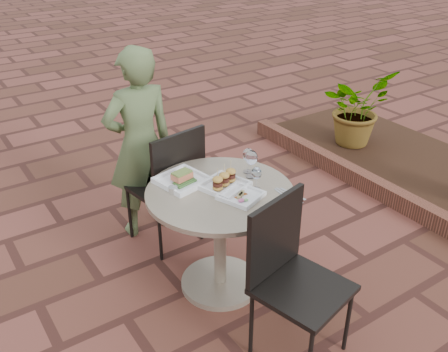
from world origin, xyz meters
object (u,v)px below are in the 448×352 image
cafe_table (220,224)px  plate_tuna (241,195)px  chair_near (290,267)px  plate_sliders (224,182)px  chair_far (171,179)px  diner (140,145)px  plate_salmon (182,179)px

cafe_table → plate_tuna: bearing=-67.0°
chair_near → plate_sliders: bearing=75.3°
chair_near → plate_tuna: chair_near is taller
plate_sliders → cafe_table: bearing=-160.5°
chair_far → plate_sliders: bearing=87.9°
chair_near → plate_sliders: 0.67m
chair_near → plate_sliders: (0.01, 0.64, 0.22)m
chair_far → plate_sliders: 0.61m
diner → plate_salmon: 0.67m
plate_salmon → diner: bearing=87.6°
cafe_table → chair_near: chair_near is taller
chair_near → diner: bearing=81.5°
chair_far → chair_near: size_ratio=1.00×
plate_sliders → plate_salmon: bearing=132.9°
chair_far → diner: bearing=-84.0°
chair_far → plate_tuna: 0.75m
chair_far → plate_sliders: size_ratio=2.97×
cafe_table → plate_tuna: (0.06, -0.14, 0.26)m
cafe_table → chair_far: chair_far is taller
cafe_table → chair_near: size_ratio=0.97×
cafe_table → plate_sliders: (0.04, 0.01, 0.28)m
chair_far → chair_near: bearing=83.7°
cafe_table → plate_tuna: plate_tuna is taller
chair_near → plate_tuna: size_ratio=3.28×
cafe_table → plate_salmon: bearing=123.6°
chair_near → plate_sliders: size_ratio=2.97×
cafe_table → plate_salmon: plate_salmon is taller
plate_salmon → plate_sliders: plate_sliders is taller
plate_sliders → plate_tuna: bearing=-83.9°
cafe_table → plate_sliders: 0.28m
chair_far → diner: size_ratio=0.65×
plate_tuna → diner: bearing=99.4°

